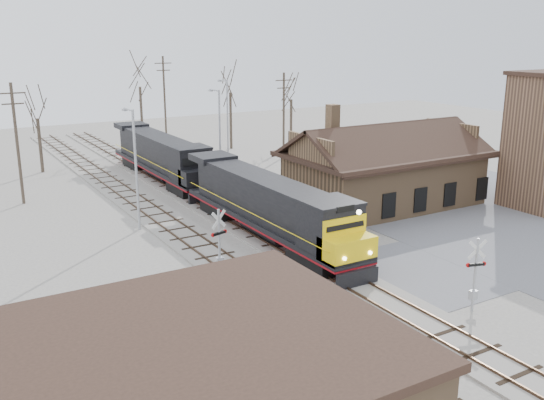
{
  "coord_description": "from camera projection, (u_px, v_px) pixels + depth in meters",
  "views": [
    {
      "loc": [
        -18.94,
        -23.04,
        12.86
      ],
      "look_at": [
        0.06,
        9.0,
        2.7
      ],
      "focal_mm": 40.0,
      "sensor_mm": 36.0,
      "label": 1
    }
  ],
  "objects": [
    {
      "name": "crossbuck_far",
      "position": [
        219.0,
        245.0,
        32.96
      ],
      "size": [
        1.08,
        0.38,
        3.85
      ],
      "rotation": [
        0.0,
        0.0,
        3.42
      ],
      "color": "#A5A8AD",
      "rests_on": "ground"
    },
    {
      "name": "parking_lot",
      "position": [
        519.0,
        218.0,
        44.0
      ],
      "size": [
        22.0,
        26.0,
        0.03
      ],
      "primitive_type": "cube",
      "color": "slate",
      "rests_on": "ground"
    },
    {
      "name": "tree_c",
      "position": [
        139.0,
        77.0,
        70.4
      ],
      "size": [
        4.7,
        4.7,
        11.5
      ],
      "color": "#382D23",
      "rests_on": "ground"
    },
    {
      "name": "locomotive_lead",
      "position": [
        271.0,
        207.0,
        38.71
      ],
      "size": [
        2.84,
        19.02,
        4.22
      ],
      "color": "black",
      "rests_on": "ground"
    },
    {
      "name": "utility_pole_b",
      "position": [
        165.0,
        101.0,
        70.18
      ],
      "size": [
        2.0,
        0.24,
        10.57
      ],
      "color": "#382D23",
      "rests_on": "ground"
    },
    {
      "name": "ground",
      "position": [
        358.0,
        288.0,
        31.82
      ],
      "size": [
        140.0,
        140.0,
        0.0
      ],
      "primitive_type": "plane",
      "color": "#A6A096",
      "rests_on": "ground"
    },
    {
      "name": "road",
      "position": [
        358.0,
        288.0,
        31.82
      ],
      "size": [
        60.0,
        9.0,
        0.03
      ],
      "primitive_type": "cube",
      "color": "slate",
      "rests_on": "ground"
    },
    {
      "name": "utility_pole_c",
      "position": [
        284.0,
        114.0,
        64.59
      ],
      "size": [
        2.0,
        0.24,
        9.08
      ],
      "color": "#382D23",
      "rests_on": "ground"
    },
    {
      "name": "tree_d",
      "position": [
        230.0,
        83.0,
        69.12
      ],
      "size": [
        4.34,
        4.34,
        10.63
      ],
      "color": "#382D23",
      "rests_on": "ground"
    },
    {
      "name": "locomotive_trailing",
      "position": [
        163.0,
        157.0,
        54.72
      ],
      "size": [
        2.84,
        19.02,
        3.99
      ],
      "color": "black",
      "rests_on": "ground"
    },
    {
      "name": "tree_b",
      "position": [
        37.0,
        110.0,
        57.29
      ],
      "size": [
        3.47,
        3.47,
        8.51
      ],
      "color": "#382D23",
      "rests_on": "ground"
    },
    {
      "name": "streetlight_c",
      "position": [
        227.0,
        117.0,
        61.94
      ],
      "size": [
        0.25,
        2.04,
        8.5
      ],
      "color": "#A5A8AD",
      "rests_on": "ground"
    },
    {
      "name": "track_main",
      "position": [
        229.0,
        216.0,
        44.25
      ],
      "size": [
        3.4,
        90.0,
        0.24
      ],
      "color": "#A6A096",
      "rests_on": "ground"
    },
    {
      "name": "crossbuck_near",
      "position": [
        475.0,
        277.0,
        28.77
      ],
      "size": [
        1.03,
        0.38,
        3.69
      ],
      "rotation": [
        0.0,
        0.0,
        -0.29
      ],
      "color": "#A5A8AD",
      "rests_on": "ground"
    },
    {
      "name": "tree_e",
      "position": [
        291.0,
        92.0,
        70.77
      ],
      "size": [
        3.72,
        3.72,
        9.1
      ],
      "color": "#382D23",
      "rests_on": "ground"
    },
    {
      "name": "streetlight_b",
      "position": [
        219.0,
        132.0,
        53.01
      ],
      "size": [
        0.25,
        2.04,
        8.33
      ],
      "color": "#A5A8AD",
      "rests_on": "ground"
    },
    {
      "name": "depot",
      "position": [
        384.0,
        174.0,
        47.05
      ],
      "size": [
        15.2,
        9.31,
        7.9
      ],
      "color": "olive",
      "rests_on": "ground"
    },
    {
      "name": "utility_pole_a",
      "position": [
        17.0,
        142.0,
        46.59
      ],
      "size": [
        2.0,
        0.24,
        9.44
      ],
      "color": "#382D23",
      "rests_on": "ground"
    },
    {
      "name": "streetlight_a",
      "position": [
        135.0,
        163.0,
        40.37
      ],
      "size": [
        0.25,
        2.04,
        8.2
      ],
      "color": "#A5A8AD",
      "rests_on": "ground"
    },
    {
      "name": "track_siding",
      "position": [
        172.0,
        226.0,
        42.04
      ],
      "size": [
        3.4,
        90.0,
        0.24
      ],
      "color": "#A6A096",
      "rests_on": "ground"
    }
  ]
}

